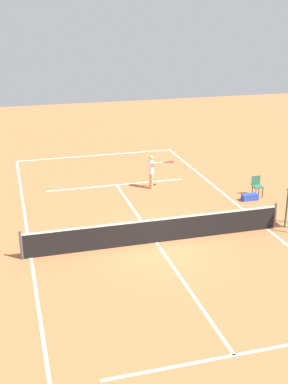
# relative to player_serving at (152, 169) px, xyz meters

# --- Properties ---
(ground_plane) EXTENTS (60.00, 60.00, 0.00)m
(ground_plane) POSITION_rel_player_serving_xyz_m (1.58, 5.86, -0.99)
(ground_plane) COLOR #C66B3D
(court_lines) EXTENTS (9.36, 24.82, 0.01)m
(court_lines) POSITION_rel_player_serving_xyz_m (1.58, 5.86, -0.99)
(court_lines) COLOR white
(court_lines) RESTS_ON ground
(tennis_net) EXTENTS (9.96, 0.10, 1.07)m
(tennis_net) POSITION_rel_player_serving_xyz_m (1.58, 5.86, -0.49)
(tennis_net) COLOR #4C4C51
(tennis_net) RESTS_ON ground
(player_serving) EXTENTS (1.27, 0.51, 1.67)m
(player_serving) POSITION_rel_player_serving_xyz_m (0.00, 0.00, 0.00)
(player_serving) COLOR #D8A884
(player_serving) RESTS_ON ground
(tennis_ball) EXTENTS (0.07, 0.07, 0.07)m
(tennis_ball) POSITION_rel_player_serving_xyz_m (-0.34, 2.12, -0.95)
(tennis_ball) COLOR #CCE033
(tennis_ball) RESTS_ON ground
(courtside_chair_mid) EXTENTS (0.44, 0.46, 0.95)m
(courtside_chair_mid) POSITION_rel_player_serving_xyz_m (-4.42, 2.35, -0.45)
(courtside_chair_mid) COLOR #262626
(courtside_chair_mid) RESTS_ON ground
(equipment_bag) EXTENTS (0.76, 0.32, 0.30)m
(equipment_bag) POSITION_rel_player_serving_xyz_m (-3.86, 2.77, -0.84)
(equipment_bag) COLOR #2647B7
(equipment_bag) RESTS_ON ground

